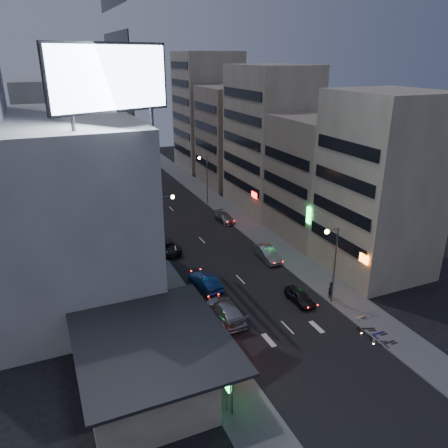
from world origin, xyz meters
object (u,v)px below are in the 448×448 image
parked_car_right_mid (267,253)px  road_car_blue (205,282)px  parked_car_right_near (299,296)px  parked_car_left (164,245)px  scooter_blue (384,325)px  scooter_black_b (375,322)px  parked_car_right_far (225,218)px  person (330,290)px  scooter_silver_a (386,334)px  road_car_silver (226,310)px  scooter_black_a (394,335)px  scooter_silver_b (364,311)px

parked_car_right_mid → road_car_blue: (-9.48, -3.65, 0.02)m
parked_car_right_near → parked_car_left: (-8.98, 17.28, 0.15)m
scooter_blue → scooter_black_b: scooter_blue is taller
parked_car_right_far → person: 24.53m
road_car_blue → scooter_silver_a: (11.16, -14.75, -0.18)m
parked_car_right_mid → scooter_black_b: size_ratio=2.43×
road_car_silver → scooter_silver_a: size_ratio=3.47×
scooter_blue → parked_car_right_near: bearing=29.4°
parked_car_right_far → road_car_blue: bearing=-121.6°
person → scooter_black_a: person is taller
road_car_blue → scooter_black_a: road_car_blue is taller
scooter_blue → scooter_silver_a: bearing=146.0°
parked_car_right_mid → person: person is taller
parked_car_right_far → parked_car_left: bearing=-151.6°
person → scooter_silver_b: size_ratio=1.06×
scooter_silver_a → scooter_silver_b: (0.77, 3.77, -0.01)m
parked_car_right_near → person: person is taller
parked_car_right_mid → scooter_silver_b: parked_car_right_mid is taller
road_car_silver → scooter_black_a: road_car_silver is taller
parked_car_right_near → scooter_black_a: bearing=-66.9°
parked_car_right_far → road_car_blue: size_ratio=0.90×
road_car_blue → person: size_ratio=2.83×
road_car_silver → parked_car_right_mid: bearing=-135.2°
scooter_blue → parked_car_left: bearing=28.0°
parked_car_left → scooter_black_a: (13.00, -26.06, -0.15)m
parked_car_right_mid → road_car_blue: bearing=-156.8°
road_car_blue → person: bearing=139.7°
scooter_black_a → parked_car_right_near: bearing=24.7°
parked_car_right_mid → parked_car_right_far: (0.44, 13.90, -0.15)m
road_car_blue → road_car_silver: road_car_silver is taller
parked_car_right_far → road_car_blue: 20.15m
scooter_blue → scooter_silver_b: (0.08, 2.75, -0.11)m
parked_car_right_near → parked_car_right_far: 23.99m
parked_car_right_near → parked_car_right_far: bearing=83.2°
parked_car_right_near → road_car_silver: road_car_silver is taller
parked_car_left → scooter_silver_b: 25.59m
parked_car_right_mid → road_car_blue: size_ratio=0.97×
parked_car_left → scooter_black_b: bearing=113.1°
person → scooter_silver_a: person is taller
road_car_blue → parked_car_right_far: bearing=-127.3°
road_car_blue → scooter_black_b: road_car_blue is taller
parked_car_left → scooter_black_a: parked_car_left is taller
scooter_black_a → scooter_black_b: bearing=7.2°
road_car_blue → scooter_silver_b: (11.94, -10.98, -0.19)m
parked_car_right_far → scooter_silver_a: (1.25, -32.30, -0.01)m
parked_car_right_near → person: 3.32m
parked_car_left → scooter_blue: 27.94m
parked_car_right_far → scooter_black_b: 30.59m
road_car_blue → road_car_silver: size_ratio=0.84×
person → scooter_silver_a: size_ratio=1.03×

